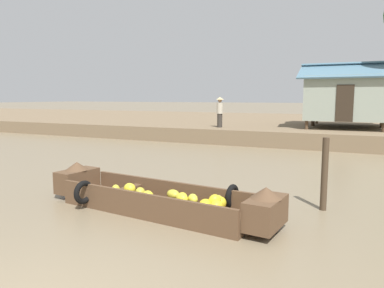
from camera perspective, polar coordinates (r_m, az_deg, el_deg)
ground_plane at (r=12.65m, az=9.74°, el=-3.85°), size 300.00×300.00×0.00m
riverbank_strip at (r=27.54m, az=18.23°, el=2.72°), size 160.00×20.00×0.78m
banana_boat at (r=7.86m, az=-5.23°, el=-8.49°), size 5.47×1.68×0.85m
stilt_house_left at (r=20.87m, az=23.02°, el=6.80°), size 4.64×3.68×3.44m
stilt_house_mid_left at (r=23.13m, az=23.74°, el=7.11°), size 5.07×3.13×3.58m
vendor_person at (r=20.09m, az=4.38°, el=5.25°), size 0.44×0.44×1.66m
mooring_post at (r=8.34m, az=20.03°, el=-4.45°), size 0.14×0.14×1.58m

